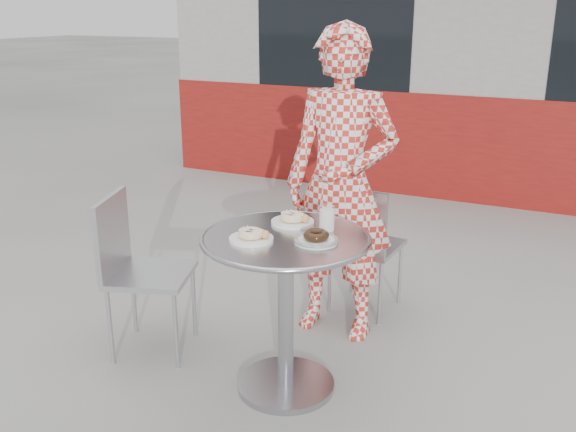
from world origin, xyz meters
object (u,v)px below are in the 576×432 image
at_px(chair_left, 151,304).
at_px(seated_person, 341,185).
at_px(chair_far, 365,271).
at_px(bistro_table, 286,275).
at_px(plate_far, 293,219).
at_px(milk_cup, 327,219).
at_px(plate_checker, 316,239).
at_px(plate_near, 252,236).

relative_size(chair_left, seated_person, 0.50).
bearing_deg(chair_far, bistro_table, 91.16).
relative_size(bistro_table, chair_far, 0.99).
relative_size(plate_far, milk_cup, 1.71).
height_order(chair_far, plate_checker, plate_checker).
distance_m(bistro_table, milk_cup, 0.32).
bearing_deg(plate_near, plate_far, 77.04).
xyz_separation_m(bistro_table, plate_near, (-0.11, -0.11, 0.21)).
height_order(plate_far, milk_cup, milk_cup).
relative_size(chair_left, plate_near, 4.34).
height_order(bistro_table, plate_checker, plate_checker).
relative_size(chair_left, plate_checker, 4.33).
bearing_deg(seated_person, plate_far, -95.68).
height_order(chair_left, plate_near, chair_left).
distance_m(chair_left, plate_checker, 1.11).
bearing_deg(plate_near, bistro_table, 45.47).
xyz_separation_m(chair_left, plate_checker, (0.97, -0.04, 0.54)).
distance_m(plate_far, plate_near, 0.30).
relative_size(seated_person, plate_near, 8.66).
relative_size(plate_checker, milk_cup, 1.65).
relative_size(chair_far, seated_person, 0.47).
distance_m(bistro_table, plate_checker, 0.26).
distance_m(bistro_table, plate_far, 0.28).
distance_m(chair_left, seated_person, 1.20).
bearing_deg(plate_near, milk_cup, 47.44).
xyz_separation_m(plate_far, milk_cup, (0.18, -0.02, 0.03)).
bearing_deg(bistro_table, plate_checker, -3.61).
relative_size(chair_far, plate_far, 3.90).
xyz_separation_m(chair_left, plate_far, (0.77, 0.15, 0.55)).
bearing_deg(bistro_table, chair_far, 87.07).
bearing_deg(seated_person, chair_left, -141.93).
bearing_deg(seated_person, plate_checker, -78.06).
xyz_separation_m(chair_far, milk_cup, (0.09, -0.84, 0.60)).
distance_m(plate_near, plate_checker, 0.28).
bearing_deg(milk_cup, chair_far, 95.82).
height_order(chair_far, plate_far, plate_far).
distance_m(bistro_table, plate_near, 0.27).
height_order(plate_near, milk_cup, milk_cup).
xyz_separation_m(chair_far, seated_person, (-0.05, -0.31, 0.61)).
relative_size(bistro_table, plate_checker, 3.99).
relative_size(seated_person, plate_far, 8.33).
height_order(seated_person, plate_far, seated_person).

